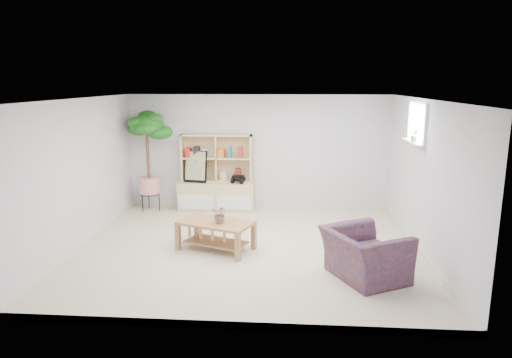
# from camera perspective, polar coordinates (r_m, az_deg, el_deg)

# --- Properties ---
(floor) EXTENTS (5.50, 5.00, 0.01)m
(floor) POSITION_cam_1_polar(r_m,az_deg,el_deg) (7.52, -1.04, -8.62)
(floor) COLOR #BFAC8B
(floor) RESTS_ON ground
(ceiling) EXTENTS (5.50, 5.00, 0.01)m
(ceiling) POSITION_cam_1_polar(r_m,az_deg,el_deg) (7.04, -1.11, 9.96)
(ceiling) COLOR white
(ceiling) RESTS_ON walls
(walls) EXTENTS (5.51, 5.01, 2.40)m
(walls) POSITION_cam_1_polar(r_m,az_deg,el_deg) (7.19, -1.07, 0.36)
(walls) COLOR silver
(walls) RESTS_ON floor
(baseboard) EXTENTS (5.50, 5.00, 0.10)m
(baseboard) POSITION_cam_1_polar(r_m,az_deg,el_deg) (7.51, -1.04, -8.27)
(baseboard) COLOR silver
(baseboard) RESTS_ON floor
(window) EXTENTS (0.10, 0.98, 0.68)m
(window) POSITION_cam_1_polar(r_m,az_deg,el_deg) (7.91, 19.56, 6.61)
(window) COLOR silver
(window) RESTS_ON walls
(window_sill) EXTENTS (0.14, 1.00, 0.04)m
(window_sill) POSITION_cam_1_polar(r_m,az_deg,el_deg) (7.93, 18.98, 4.33)
(window_sill) COLOR silver
(window_sill) RESTS_ON walls
(storage_unit) EXTENTS (1.59, 0.54, 1.59)m
(storage_unit) POSITION_cam_1_polar(r_m,az_deg,el_deg) (9.55, -4.99, 0.78)
(storage_unit) COLOR tan
(storage_unit) RESTS_ON floor
(poster) EXTENTS (0.49, 0.18, 0.67)m
(poster) POSITION_cam_1_polar(r_m,az_deg,el_deg) (9.57, -7.56, 1.56)
(poster) COLOR yellow
(poster) RESTS_ON storage_unit
(toy_truck) EXTENTS (0.38, 0.30, 0.18)m
(toy_truck) POSITION_cam_1_polar(r_m,az_deg,el_deg) (9.46, -2.25, 0.04)
(toy_truck) COLOR black
(toy_truck) RESTS_ON storage_unit
(coffee_table) EXTENTS (1.31, 1.01, 0.47)m
(coffee_table) POSITION_cam_1_polar(r_m,az_deg,el_deg) (7.41, -5.02, -7.05)
(coffee_table) COLOR #8A603F
(coffee_table) RESTS_ON floor
(table_plant) EXTENTS (0.34, 0.32, 0.30)m
(table_plant) POSITION_cam_1_polar(r_m,az_deg,el_deg) (7.20, -4.50, -4.38)
(table_plant) COLOR #246431
(table_plant) RESTS_ON coffee_table
(floor_tree) EXTENTS (0.83, 0.83, 2.08)m
(floor_tree) POSITION_cam_1_polar(r_m,az_deg,el_deg) (9.64, -13.32, 2.10)
(floor_tree) COLOR #155C11
(floor_tree) RESTS_ON floor
(armchair) EXTENTS (1.29, 1.35, 0.78)m
(armchair) POSITION_cam_1_polar(r_m,az_deg,el_deg) (6.49, 13.44, -8.78)
(armchair) COLOR navy
(armchair) RESTS_ON floor
(sill_plant) EXTENTS (0.14, 0.12, 0.21)m
(sill_plant) POSITION_cam_1_polar(r_m,az_deg,el_deg) (7.84, 19.18, 5.17)
(sill_plant) COLOR #155C11
(sill_plant) RESTS_ON window_sill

